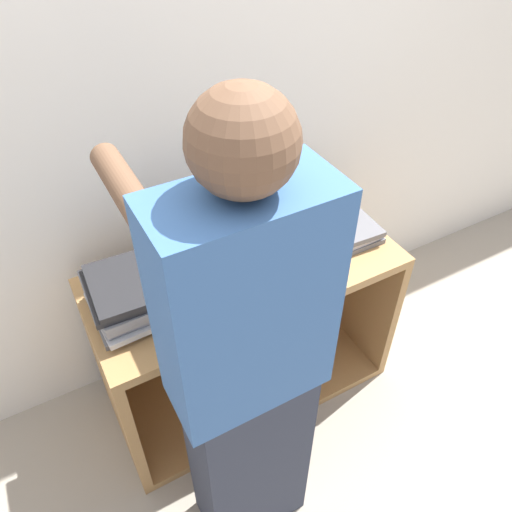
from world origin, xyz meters
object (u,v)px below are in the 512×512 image
at_px(person, 246,375).
at_px(laptop_stack_left, 145,290).
at_px(laptop_open, 237,248).
at_px(laptop_stack_right, 329,231).

bearing_deg(person, laptop_stack_left, 104.56).
bearing_deg(laptop_stack_left, person, -75.44).
height_order(laptop_stack_left, person, person).
relative_size(laptop_open, laptop_stack_right, 1.08).
bearing_deg(laptop_stack_right, person, -142.35).
xyz_separation_m(laptop_open, person, (-0.24, -0.52, 0.05)).
xyz_separation_m(laptop_stack_left, person, (0.12, -0.46, 0.03)).
distance_m(laptop_open, laptop_stack_left, 0.37).
relative_size(laptop_open, laptop_stack_left, 1.04).
distance_m(laptop_open, laptop_stack_right, 0.36).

